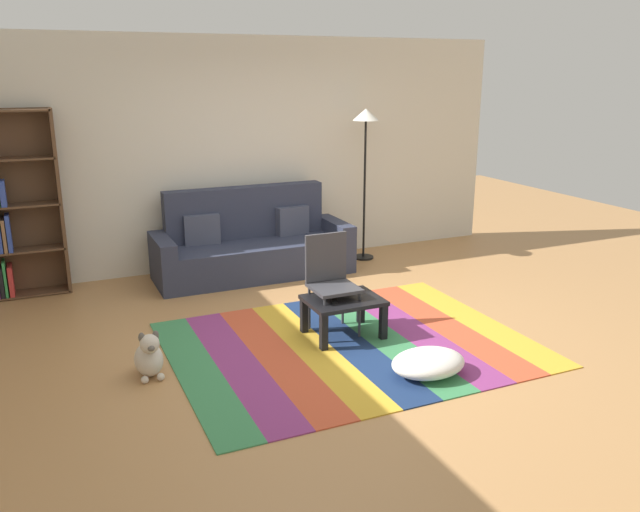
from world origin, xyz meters
name	(u,v)px	position (x,y,z in m)	size (l,w,h in m)	color
ground_plane	(334,334)	(0.00, 0.00, 0.00)	(14.00, 14.00, 0.00)	#B27F4C
back_wall	(244,153)	(0.00, 2.55, 1.35)	(6.80, 0.10, 2.70)	silver
rug	(349,344)	(0.02, -0.27, 0.01)	(3.03, 2.36, 0.01)	#387F4C
couch	(252,246)	(-0.11, 2.02, 0.34)	(2.26, 0.80, 1.00)	#2D3347
bookshelf	(4,212)	(-2.66, 2.31, 0.91)	(0.90, 0.28, 1.94)	brown
coffee_table	(343,305)	(0.05, -0.08, 0.29)	(0.66, 0.51, 0.35)	black
pouf	(428,363)	(0.31, -1.06, 0.11)	(0.61, 0.45, 0.20)	white
dog	(149,357)	(-1.67, -0.17, 0.16)	(0.22, 0.35, 0.40)	beige
standing_lamp	(366,135)	(1.39, 2.08, 1.56)	(0.32, 0.32, 1.87)	black
tv_remote	(334,300)	(-0.05, -0.12, 0.37)	(0.04, 0.15, 0.02)	black
folding_chair	(330,275)	(0.00, 0.09, 0.53)	(0.40, 0.40, 0.90)	#38383D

